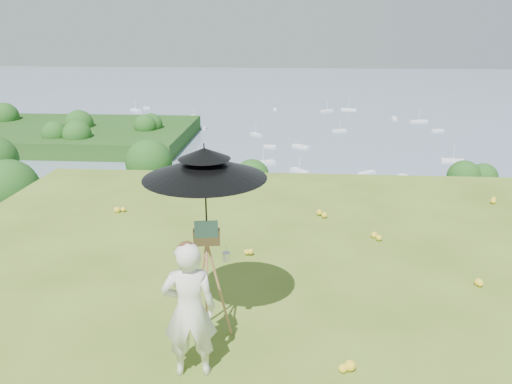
{
  "coord_description": "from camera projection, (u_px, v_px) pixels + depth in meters",
  "views": [
    {
      "loc": [
        -0.72,
        -5.52,
        3.69
      ],
      "look_at": [
        -1.25,
        2.05,
        1.13
      ],
      "focal_mm": 35.0,
      "sensor_mm": 36.0,
      "label": 1
    }
  ],
  "objects": [
    {
      "name": "peninsula",
      "position": [
        69.0,
        127.0,
        167.15
      ],
      "size": [
        90.0,
        60.0,
        12.0
      ],
      "primitive_type": null,
      "color": "#153C10",
      "rests_on": "bay_water"
    },
    {
      "name": "moored_boats",
      "position": [
        256.0,
        140.0,
        170.12
      ],
      "size": [
        140.0,
        140.0,
        0.7
      ],
      "primitive_type": null,
      "color": "white",
      "rests_on": "bay_water"
    },
    {
      "name": "bay_water",
      "position": [
        293.0,
        105.0,
        244.07
      ],
      "size": [
        700.0,
        700.0,
        0.0
      ],
      "primitive_type": "plane",
      "color": "slate",
      "rests_on": "ground"
    },
    {
      "name": "painter_cap",
      "position": [
        186.0,
        246.0,
        5.07
      ],
      "size": [
        0.21,
        0.24,
        0.1
      ],
      "primitive_type": null,
      "rotation": [
        0.0,
        0.0,
        0.09
      ],
      "color": "#D17473",
      "rests_on": "painter"
    },
    {
      "name": "slope_trees",
      "position": [
        296.0,
        246.0,
        44.22
      ],
      "size": [
        110.0,
        50.0,
        6.0
      ],
      "primitive_type": null,
      "color": "#1C5018",
      "rests_on": "forest_slope"
    },
    {
      "name": "sun_umbrella",
      "position": [
        206.0,
        194.0,
        5.55
      ],
      "size": [
        1.5,
        1.5,
        1.15
      ],
      "primitive_type": null,
      "rotation": [
        0.0,
        0.0,
        -0.09
      ],
      "color": "black",
      "rests_on": "field_easel"
    },
    {
      "name": "wildflowers",
      "position": [
        341.0,
        314.0,
        6.56
      ],
      "size": [
        10.0,
        10.5,
        0.12
      ],
      "primitive_type": null,
      "color": "yellow",
      "rests_on": "ground"
    },
    {
      "name": "ground",
      "position": [
        343.0,
        329.0,
        6.35
      ],
      "size": [
        14.0,
        14.0,
        0.0
      ],
      "primitive_type": "plane",
      "color": "#526F1F",
      "rests_on": "ground"
    },
    {
      "name": "shoreline_tier",
      "position": [
        292.0,
        259.0,
        88.74
      ],
      "size": [
        170.0,
        28.0,
        8.0
      ],
      "primitive_type": "cube",
      "color": "#676253",
      "rests_on": "bay_water"
    },
    {
      "name": "forest_slope",
      "position": [
        293.0,
        377.0,
        48.69
      ],
      "size": [
        140.0,
        56.0,
        22.0
      ],
      "primitive_type": "cube",
      "color": "#153C10",
      "rests_on": "bay_water"
    },
    {
      "name": "field_easel",
      "position": [
        208.0,
        282.0,
        5.87
      ],
      "size": [
        0.69,
        0.69,
        1.6
      ],
      "primitive_type": null,
      "rotation": [
        0.0,
        0.0,
        0.14
      ],
      "color": "#9E6A42",
      "rests_on": "ground"
    },
    {
      "name": "harbor_town",
      "position": [
        293.0,
        225.0,
        86.66
      ],
      "size": [
        110.0,
        22.0,
        5.0
      ],
      "primitive_type": null,
      "color": "beige",
      "rests_on": "shoreline_tier"
    },
    {
      "name": "painter",
      "position": [
        189.0,
        310.0,
        5.31
      ],
      "size": [
        0.63,
        0.47,
        1.59
      ],
      "primitive_type": "imported",
      "rotation": [
        0.0,
        0.0,
        3.3
      ],
      "color": "white",
      "rests_on": "ground"
    }
  ]
}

